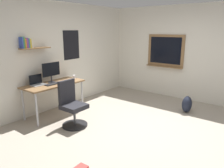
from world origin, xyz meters
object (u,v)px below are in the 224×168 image
object	(u,v)px
monitor_primary	(51,71)
computer_mouse	(63,81)
desk	(54,87)
keyboard	(53,84)
coffee_mug	(74,77)
laptop	(37,83)
backpack	(187,104)
office_chair	(72,107)

from	to	relation	value
monitor_primary	computer_mouse	world-z (taller)	monitor_primary
desk	monitor_primary	distance (m)	0.36
keyboard	coffee_mug	bearing A→B (deg)	4.26
monitor_primary	keyboard	world-z (taller)	monitor_primary
laptop	coffee_mug	world-z (taller)	laptop
desk	keyboard	distance (m)	0.14
monitor_primary	coffee_mug	distance (m)	0.62
keyboard	backpack	world-z (taller)	keyboard
monitor_primary	backpack	world-z (taller)	monitor_primary
office_chair	backpack	size ratio (longest dim) A/B	2.38
office_chair	keyboard	xyz separation A→B (m)	(0.10, 0.71, 0.35)
monitor_primary	desk	bearing A→B (deg)	-109.18
desk	keyboard	bearing A→B (deg)	-131.89
monitor_primary	computer_mouse	xyz separation A→B (m)	(0.17, -0.18, -0.25)
laptop	computer_mouse	distance (m)	0.57
office_chair	laptop	bearing A→B (deg)	99.06
laptop	monitor_primary	bearing A→B (deg)	-7.84
laptop	monitor_primary	distance (m)	0.41
office_chair	backpack	world-z (taller)	office_chair
backpack	keyboard	bearing A→B (deg)	132.13
keyboard	coffee_mug	world-z (taller)	coffee_mug
coffee_mug	backpack	distance (m)	2.83
laptop	backpack	xyz separation A→B (m)	(2.34, -2.55, -0.61)
office_chair	coffee_mug	world-z (taller)	office_chair
office_chair	keyboard	bearing A→B (deg)	82.27
monitor_primary	computer_mouse	size ratio (longest dim) A/B	4.46
computer_mouse	desk	bearing A→B (deg)	159.59
monitor_primary	office_chair	bearing A→B (deg)	-102.78
office_chair	coffee_mug	bearing A→B (deg)	44.67
monitor_primary	keyboard	distance (m)	0.33
laptop	office_chair	bearing A→B (deg)	-80.94
keyboard	computer_mouse	size ratio (longest dim) A/B	3.56
desk	computer_mouse	world-z (taller)	computer_mouse
desk	coffee_mug	distance (m)	0.61
laptop	keyboard	world-z (taller)	laptop
laptop	backpack	size ratio (longest dim) A/B	0.78
monitor_primary	computer_mouse	distance (m)	0.36
desk	monitor_primary	xyz separation A→B (m)	(0.04, 0.10, 0.35)
office_chair	backpack	distance (m)	2.73
coffee_mug	computer_mouse	bearing A→B (deg)	-172.71
computer_mouse	coffee_mug	xyz separation A→B (m)	(0.39, 0.05, 0.03)
coffee_mug	backpack	xyz separation A→B (m)	(1.43, -2.37, -0.60)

